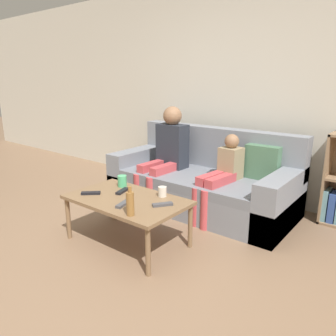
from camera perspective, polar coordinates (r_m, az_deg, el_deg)
name	(u,v)px	position (r m, az deg, el deg)	size (l,w,h in m)	color
ground_plane	(85,279)	(2.64, -14.30, -18.20)	(22.00, 22.00, 0.00)	#84664C
wall_back	(240,90)	(4.09, 12.38, 13.14)	(12.00, 0.06, 2.60)	beige
couch	(203,183)	(3.76, 6.11, -2.58)	(2.07, 0.93, 0.88)	gray
coffee_table	(127,202)	(2.91, -7.17, -5.95)	(1.05, 0.63, 0.43)	brown
person_adult	(168,148)	(3.83, -0.03, 3.48)	(0.36, 0.65, 1.12)	#C6474C
person_child	(221,173)	(3.41, 9.27, -0.95)	(0.27, 0.65, 0.88)	#C6474C
cup_near	(122,181)	(3.18, -7.98, -2.26)	(0.09, 0.09, 0.11)	#4CB77A
cup_far	(162,192)	(2.90, -0.98, -4.13)	(0.08, 0.08, 0.09)	silver
tv_remote_0	(91,193)	(3.04, -13.30, -4.27)	(0.16, 0.15, 0.02)	black
tv_remote_1	(163,204)	(2.70, -0.96, -6.37)	(0.14, 0.17, 0.02)	#47474C
tv_remote_2	(122,191)	(3.04, -7.94, -3.99)	(0.09, 0.18, 0.02)	black
tv_remote_3	(123,204)	(2.74, -7.84, -6.22)	(0.09, 0.18, 0.02)	#47474C
bottle	(130,203)	(2.51, -6.60, -6.09)	(0.06, 0.06, 0.23)	olive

